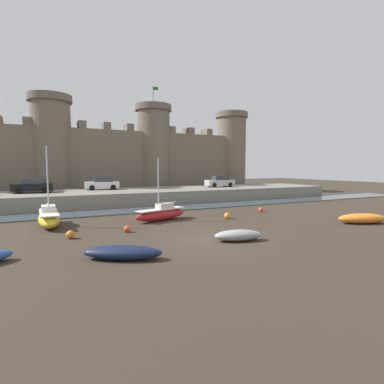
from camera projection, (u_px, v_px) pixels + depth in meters
The scene contains 16 objects.
ground_plane at pixel (205, 239), 18.22m from camera, with size 160.00×160.00×0.00m, color #382D23.
water_channel at pixel (140, 210), 30.56m from camera, with size 80.00×4.50×0.10m, color #3D4C56.
quay_road at pixel (124, 196), 36.99m from camera, with size 57.83×10.00×1.57m, color gray.
castle at pixel (107, 154), 46.11m from camera, with size 51.76×5.93×17.52m.
sailboat_foreground_left at pixel (161, 213), 24.69m from camera, with size 5.10×2.67×5.11m.
rowboat_midflat_centre at pixel (238, 235), 17.79m from camera, with size 3.07×1.78×0.67m.
rowboat_midflat_right at pixel (362, 218), 23.30m from camera, with size 4.11×2.66×0.79m.
sailboat_near_channel_left at pixel (49, 218), 22.17m from camera, with size 1.60×5.21×5.92m.
rowboat_foreground_centre at pixel (123, 252), 14.18m from camera, with size 3.88×2.83×0.67m.
mooring_buoy_near_channel at pixel (227, 216), 25.51m from camera, with size 0.51×0.51×0.51m, color orange.
mooring_buoy_near_shore at pixel (261, 210), 29.37m from camera, with size 0.45×0.45×0.45m, color #E04C1E.
mooring_buoy_mid_mud at pixel (70, 235), 18.33m from camera, with size 0.51×0.51×0.51m, color orange.
mooring_buoy_off_centre at pixel (127, 229), 20.16m from camera, with size 0.46×0.46×0.46m, color #E04C1E.
car_quay_west at pixel (33, 186), 32.97m from camera, with size 4.20×2.09×1.62m.
car_quay_east at pixel (102, 183), 37.89m from camera, with size 4.20×2.09×1.62m.
car_quay_centre_west at pixel (220, 181), 43.28m from camera, with size 4.20×2.09×1.62m.
Camera 1 is at (-8.63, -15.73, 4.36)m, focal length 28.00 mm.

